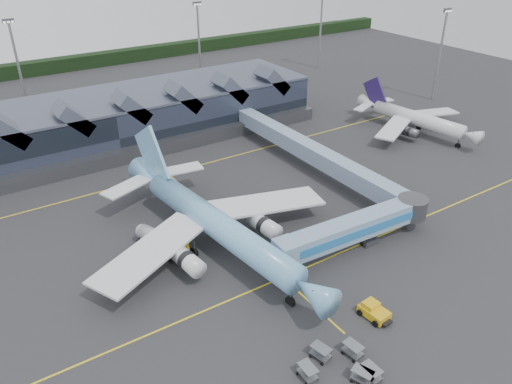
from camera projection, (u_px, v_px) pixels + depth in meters
ground at (250, 248)px, 70.96m from camera, size 260.00×260.00×0.00m
taxi_stripes at (216, 217)px, 78.29m from camera, size 120.00×60.00×0.01m
tree_line_far at (54, 66)px, 150.69m from camera, size 260.00×4.00×4.00m
terminal at (103, 122)px, 100.92m from camera, size 90.00×22.25×12.52m
light_masts at (184, 53)px, 121.06m from camera, size 132.40×42.56×22.45m
main_airliner at (212, 221)px, 69.45m from camera, size 37.74×43.68×14.03m
regional_jet at (414, 118)px, 107.88m from camera, size 27.14×29.82×10.23m
jet_bridge at (364, 225)px, 69.80m from camera, size 25.92×5.00×5.20m
fuel_truck at (160, 241)px, 69.54m from camera, size 5.05×8.87×3.01m
pushback_tug at (374, 311)px, 58.38m from camera, size 2.79×4.12×1.75m
baggage_carts at (343, 364)px, 51.43m from camera, size 7.40×7.20×1.49m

